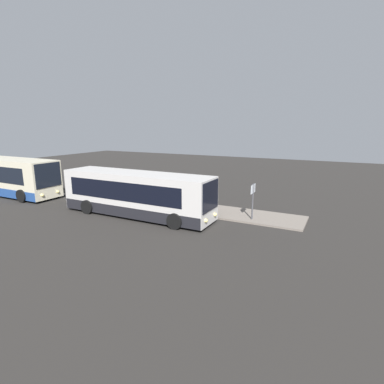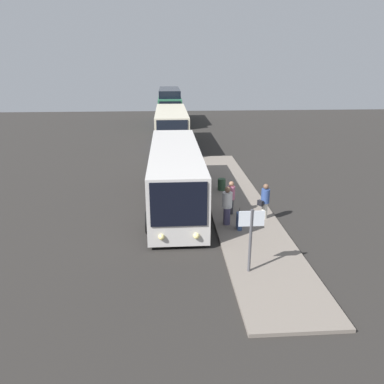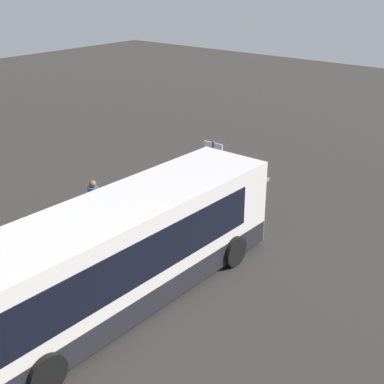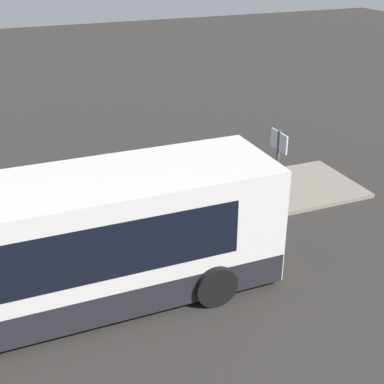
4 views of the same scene
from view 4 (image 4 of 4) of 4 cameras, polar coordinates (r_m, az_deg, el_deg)
ground at (r=12.37m, az=-14.35°, el=-11.59°), size 80.00×80.00×0.00m
platform at (r=14.91m, az=-16.30°, el=-4.58°), size 20.00×2.93×0.12m
bus_lead at (r=11.50m, az=-17.01°, el=-6.42°), size 10.79×2.73×2.89m
passenger_boarding at (r=15.55m, az=-8.83°, el=1.44°), size 0.57×0.64×1.65m
passenger_waiting at (r=14.16m, az=-9.93°, el=-1.27°), size 0.41×0.41×1.60m
passenger_with_bags at (r=14.07m, az=-4.80°, el=-0.84°), size 0.55×0.55×1.75m
suitcase at (r=14.86m, az=-3.31°, el=-1.76°), size 0.45×0.18×0.95m
sign_post at (r=15.49m, az=9.15°, el=3.81°), size 0.10×0.86×2.27m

